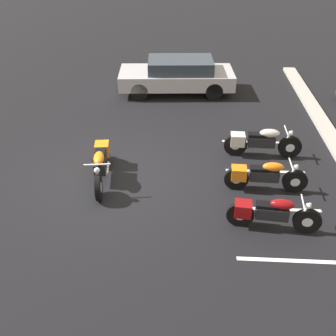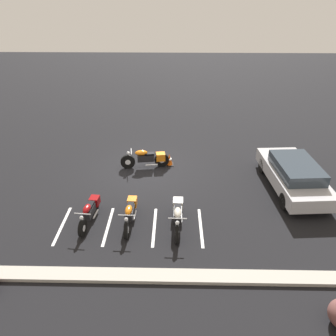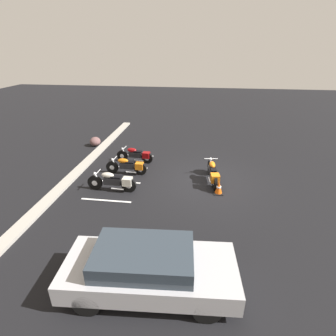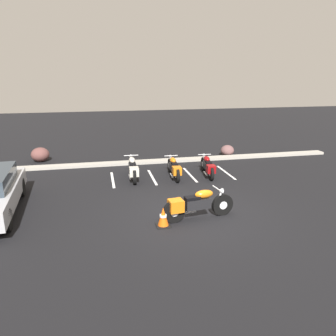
{
  "view_description": "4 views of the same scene",
  "coord_description": "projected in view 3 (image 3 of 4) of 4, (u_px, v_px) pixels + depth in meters",
  "views": [
    {
      "loc": [
        8.35,
        1.91,
        5.75
      ],
      "look_at": [
        0.64,
        1.46,
        0.8
      ],
      "focal_mm": 42.0,
      "sensor_mm": 36.0,
      "label": 1
    },
    {
      "loc": [
        -1.26,
        13.0,
        7.4
      ],
      "look_at": [
        -1.03,
        1.47,
        0.95
      ],
      "focal_mm": 35.0,
      "sensor_mm": 36.0,
      "label": 2
    },
    {
      "loc": [
        -10.88,
        0.3,
        5.7
      ],
      "look_at": [
        -0.17,
        1.73,
        0.64
      ],
      "focal_mm": 28.0,
      "sensor_mm": 36.0,
      "label": 3
    },
    {
      "loc": [
        -2.68,
        -8.8,
        4.12
      ],
      "look_at": [
        -0.33,
        2.13,
        0.91
      ],
      "focal_mm": 35.0,
      "sensor_mm": 36.0,
      "label": 4
    }
  ],
  "objects": [
    {
      "name": "ground",
      "position": [
        205.0,
        181.0,
        12.14
      ],
      "size": [
        60.0,
        60.0,
        0.0
      ],
      "primitive_type": "plane",
      "color": "black"
    },
    {
      "name": "motorcycle_orange_featured",
      "position": [
        213.0,
        173.0,
        11.88
      ],
      "size": [
        2.22,
        0.69,
        0.88
      ],
      "rotation": [
        0.0,
        0.0,
        0.13
      ],
      "color": "black",
      "rests_on": "ground"
    },
    {
      "name": "parked_bike_0",
      "position": [
        114.0,
        181.0,
        11.15
      ],
      "size": [
        0.61,
        2.16,
        0.85
      ],
      "rotation": [
        0.0,
        0.0,
        1.55
      ],
      "color": "black",
      "rests_on": "ground"
    },
    {
      "name": "parked_bike_1",
      "position": [
        128.0,
        166.0,
        12.65
      ],
      "size": [
        0.57,
        2.03,
        0.8
      ],
      "rotation": [
        0.0,
        0.0,
        1.54
      ],
      "color": "black",
      "rests_on": "ground"
    },
    {
      "name": "parked_bike_2",
      "position": [
        136.0,
        155.0,
        13.93
      ],
      "size": [
        0.58,
        2.01,
        0.79
      ],
      "rotation": [
        0.0,
        0.0,
        1.47
      ],
      "color": "black",
      "rests_on": "ground"
    },
    {
      "name": "car_silver",
      "position": [
        148.0,
        268.0,
        6.51
      ],
      "size": [
        2.09,
        4.41,
        1.29
      ],
      "rotation": [
        0.0,
        0.0,
        -1.5
      ],
      "color": "black",
      "rests_on": "ground"
    },
    {
      "name": "concrete_curb",
      "position": [
        77.0,
        172.0,
        12.87
      ],
      "size": [
        18.0,
        0.5,
        0.12
      ],
      "primitive_type": "cube",
      "color": "#A8A399",
      "rests_on": "ground"
    },
    {
      "name": "landscape_rock_1",
      "position": [
        95.0,
        141.0,
        16.31
      ],
      "size": [
        0.83,
        0.79,
        0.56
      ],
      "primitive_type": "ellipsoid",
      "rotation": [
        0.0,
        0.0,
        1.29
      ],
      "color": "brown",
      "rests_on": "ground"
    },
    {
      "name": "traffic_cone",
      "position": [
        219.0,
        188.0,
        11.03
      ],
      "size": [
        0.4,
        0.4,
        0.56
      ],
      "color": "black",
      "rests_on": "ground"
    },
    {
      "name": "stall_line_0",
      "position": [
        106.0,
        200.0,
        10.62
      ],
      "size": [
        0.1,
        2.1,
        0.0
      ],
      "primitive_type": "cube",
      "color": "white",
      "rests_on": "ground"
    },
    {
      "name": "stall_line_1",
      "position": [
        118.0,
        182.0,
        12.09
      ],
      "size": [
        0.1,
        2.1,
        0.0
      ],
      "primitive_type": "cube",
      "color": "white",
      "rests_on": "ground"
    },
    {
      "name": "stall_line_2",
      "position": [
        128.0,
        167.0,
        13.55
      ],
      "size": [
        0.1,
        2.1,
        0.0
      ],
      "primitive_type": "cube",
      "color": "white",
      "rests_on": "ground"
    },
    {
      "name": "stall_line_3",
      "position": [
        135.0,
        155.0,
        15.01
      ],
      "size": [
        0.1,
        2.1,
        0.0
      ],
      "primitive_type": "cube",
      "color": "white",
      "rests_on": "ground"
    }
  ]
}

